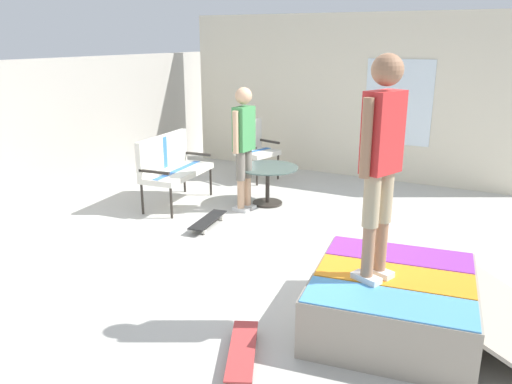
{
  "coord_description": "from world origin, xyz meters",
  "views": [
    {
      "loc": [
        -4.99,
        -2.25,
        2.38
      ],
      "look_at": [
        -0.05,
        0.32,
        0.7
      ],
      "focal_mm": 35.96,
      "sensor_mm": 36.0,
      "label": 1
    }
  ],
  "objects_px": {
    "patio_chair_near_house": "(253,144)",
    "person_skater": "(382,152)",
    "skateboard_spare": "(242,350)",
    "patio_table": "(268,178)",
    "person_watching": "(244,140)",
    "patio_bench": "(171,163)",
    "skateboard_by_bench": "(208,220)",
    "skate_ramp": "(396,302)"
  },
  "relations": [
    {
      "from": "patio_bench",
      "to": "skateboard_spare",
      "type": "xyz_separation_m",
      "value": [
        -2.94,
        -2.82,
        -0.53
      ]
    },
    {
      "from": "person_watching",
      "to": "patio_bench",
      "type": "bearing_deg",
      "value": 101.96
    },
    {
      "from": "skateboard_by_bench",
      "to": "patio_chair_near_house",
      "type": "bearing_deg",
      "value": 13.92
    },
    {
      "from": "patio_chair_near_house",
      "to": "person_skater",
      "type": "distance_m",
      "value": 5.08
    },
    {
      "from": "patio_chair_near_house",
      "to": "skate_ramp",
      "type": "bearing_deg",
      "value": -138.27
    },
    {
      "from": "person_watching",
      "to": "patio_table",
      "type": "bearing_deg",
      "value": -25.08
    },
    {
      "from": "person_watching",
      "to": "skateboard_spare",
      "type": "xyz_separation_m",
      "value": [
        -3.17,
        -1.72,
        -0.94
      ]
    },
    {
      "from": "person_skater",
      "to": "patio_chair_near_house",
      "type": "bearing_deg",
      "value": 39.12
    },
    {
      "from": "skate_ramp",
      "to": "patio_table",
      "type": "relative_size",
      "value": 2.36
    },
    {
      "from": "skate_ramp",
      "to": "patio_chair_near_house",
      "type": "relative_size",
      "value": 2.08
    },
    {
      "from": "patio_chair_near_house",
      "to": "patio_table",
      "type": "xyz_separation_m",
      "value": [
        -1.17,
        -0.86,
        -0.21
      ]
    },
    {
      "from": "patio_table",
      "to": "person_skater",
      "type": "xyz_separation_m",
      "value": [
        -2.7,
        -2.29,
        1.14
      ]
    },
    {
      "from": "patio_table",
      "to": "skateboard_spare",
      "type": "distance_m",
      "value": 3.89
    },
    {
      "from": "patio_chair_near_house",
      "to": "patio_table",
      "type": "relative_size",
      "value": 1.13
    },
    {
      "from": "skateboard_spare",
      "to": "person_watching",
      "type": "bearing_deg",
      "value": 28.48
    },
    {
      "from": "person_skater",
      "to": "skate_ramp",
      "type": "bearing_deg",
      "value": -51.08
    },
    {
      "from": "patio_chair_near_house",
      "to": "skateboard_by_bench",
      "type": "relative_size",
      "value": 1.24
    },
    {
      "from": "person_watching",
      "to": "person_skater",
      "type": "relative_size",
      "value": 0.98
    },
    {
      "from": "patio_bench",
      "to": "person_skater",
      "type": "height_order",
      "value": "person_skater"
    },
    {
      "from": "patio_bench",
      "to": "patio_table",
      "type": "xyz_separation_m",
      "value": [
        0.62,
        -1.28,
        -0.21
      ]
    },
    {
      "from": "patio_bench",
      "to": "skateboard_by_bench",
      "type": "bearing_deg",
      "value": -120.26
    },
    {
      "from": "skate_ramp",
      "to": "patio_chair_near_house",
      "type": "xyz_separation_m",
      "value": [
        3.73,
        3.33,
        0.37
      ]
    },
    {
      "from": "skateboard_spare",
      "to": "patio_chair_near_house",
      "type": "bearing_deg",
      "value": 26.91
    },
    {
      "from": "person_skater",
      "to": "skateboard_spare",
      "type": "xyz_separation_m",
      "value": [
        -0.85,
        0.75,
        -1.46
      ]
    },
    {
      "from": "patio_chair_near_house",
      "to": "skateboard_by_bench",
      "type": "bearing_deg",
      "value": -166.08
    },
    {
      "from": "skateboard_by_bench",
      "to": "skateboard_spare",
      "type": "height_order",
      "value": "same"
    },
    {
      "from": "patio_bench",
      "to": "skate_ramp",
      "type": "bearing_deg",
      "value": -117.36
    },
    {
      "from": "patio_table",
      "to": "skateboard_spare",
      "type": "xyz_separation_m",
      "value": [
        -3.56,
        -1.54,
        -0.32
      ]
    },
    {
      "from": "person_watching",
      "to": "skateboard_spare",
      "type": "distance_m",
      "value": 3.73
    },
    {
      "from": "patio_chair_near_house",
      "to": "person_watching",
      "type": "relative_size",
      "value": 0.59
    },
    {
      "from": "person_watching",
      "to": "skateboard_by_bench",
      "type": "height_order",
      "value": "person_watching"
    },
    {
      "from": "person_skater",
      "to": "skateboard_spare",
      "type": "height_order",
      "value": "person_skater"
    },
    {
      "from": "skate_ramp",
      "to": "patio_table",
      "type": "xyz_separation_m",
      "value": [
        2.56,
        2.47,
        0.16
      ]
    },
    {
      "from": "patio_bench",
      "to": "person_skater",
      "type": "xyz_separation_m",
      "value": [
        -2.08,
        -3.57,
        0.93
      ]
    },
    {
      "from": "person_watching",
      "to": "patio_chair_near_house",
      "type": "bearing_deg",
      "value": 23.59
    },
    {
      "from": "skate_ramp",
      "to": "person_skater",
      "type": "height_order",
      "value": "person_skater"
    },
    {
      "from": "person_watching",
      "to": "skate_ramp",
      "type": "bearing_deg",
      "value": -129.38
    },
    {
      "from": "skateboard_spare",
      "to": "person_skater",
      "type": "bearing_deg",
      "value": -41.46
    },
    {
      "from": "skate_ramp",
      "to": "skateboard_spare",
      "type": "xyz_separation_m",
      "value": [
        -0.99,
        0.93,
        -0.16
      ]
    },
    {
      "from": "skateboard_by_bench",
      "to": "skateboard_spare",
      "type": "relative_size",
      "value": 1.01
    },
    {
      "from": "skate_ramp",
      "to": "patio_table",
      "type": "bearing_deg",
      "value": 43.93
    },
    {
      "from": "patio_bench",
      "to": "patio_table",
      "type": "distance_m",
      "value": 1.44
    }
  ]
}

